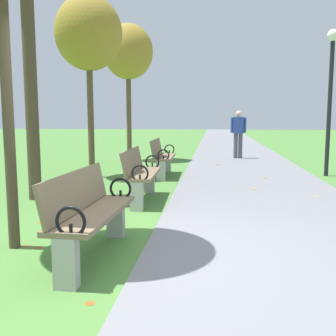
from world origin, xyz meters
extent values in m
plane|color=#4C7F38|center=(0.00, 0.00, 0.00)|extent=(80.00, 80.00, 0.00)
cube|color=slate|center=(1.60, 18.00, 0.01)|extent=(3.19, 44.00, 0.02)
cube|color=#7A664C|center=(-0.45, -0.05, 0.47)|extent=(0.50, 1.62, 0.05)
cube|color=#7A664C|center=(-0.64, -0.05, 0.70)|extent=(0.18, 1.60, 0.40)
cube|color=#A8A59E|center=(-0.48, -0.79, 0.23)|extent=(0.20, 0.13, 0.45)
cube|color=#A8A59E|center=(-0.42, 0.69, 0.23)|extent=(0.20, 0.13, 0.45)
torus|color=black|center=(-0.42, -0.81, 0.59)|extent=(0.27, 0.04, 0.27)
cylinder|color=black|center=(-0.42, -0.81, 0.51)|extent=(0.03, 0.03, 0.12)
torus|color=black|center=(-0.36, 0.70, 0.59)|extent=(0.27, 0.04, 0.27)
cylinder|color=black|center=(-0.36, 0.70, 0.51)|extent=(0.03, 0.03, 0.12)
cube|color=#7A664C|center=(-0.45, 2.75, 0.47)|extent=(0.49, 1.61, 0.05)
cube|color=#7A664C|center=(-0.64, 2.75, 0.70)|extent=(0.17, 1.60, 0.40)
cube|color=#A8A59E|center=(-0.43, 2.01, 0.23)|extent=(0.20, 0.13, 0.45)
cube|color=#A8A59E|center=(-0.47, 3.49, 0.23)|extent=(0.20, 0.13, 0.45)
torus|color=black|center=(-0.37, 1.99, 0.59)|extent=(0.27, 0.04, 0.27)
cylinder|color=black|center=(-0.37, 1.99, 0.51)|extent=(0.03, 0.03, 0.12)
torus|color=black|center=(-0.41, 3.51, 0.59)|extent=(0.27, 0.04, 0.27)
cylinder|color=black|center=(-0.41, 3.51, 0.51)|extent=(0.03, 0.03, 0.12)
cube|color=#7A664C|center=(-0.45, 5.61, 0.47)|extent=(0.48, 1.61, 0.05)
cube|color=#7A664C|center=(-0.64, 5.61, 0.70)|extent=(0.16, 1.60, 0.40)
cube|color=#A8A59E|center=(-0.43, 4.87, 0.23)|extent=(0.20, 0.12, 0.45)
cube|color=#A8A59E|center=(-0.47, 6.35, 0.23)|extent=(0.20, 0.12, 0.45)
torus|color=black|center=(-0.37, 4.86, 0.59)|extent=(0.27, 0.04, 0.27)
cylinder|color=black|center=(-0.37, 4.86, 0.51)|extent=(0.03, 0.03, 0.12)
torus|color=black|center=(-0.41, 6.38, 0.59)|extent=(0.27, 0.04, 0.27)
cylinder|color=black|center=(-0.41, 6.38, 0.51)|extent=(0.03, 0.03, 0.12)
cylinder|color=#4C3D2D|center=(-1.45, 0.17, 1.52)|extent=(0.12, 0.12, 3.04)
cylinder|color=#4C3D2D|center=(-2.38, 2.68, 1.98)|extent=(0.22, 0.22, 3.96)
cylinder|color=brown|center=(-2.16, 5.30, 1.41)|extent=(0.15, 0.15, 2.81)
ellipsoid|color=olive|center=(-2.16, 5.30, 3.35)|extent=(1.55, 1.55, 1.71)
cylinder|color=brown|center=(-2.04, 8.98, 1.48)|extent=(0.16, 0.16, 2.95)
ellipsoid|color=olive|center=(-2.04, 8.98, 3.51)|extent=(1.60, 1.60, 1.76)
cylinder|color=#4C4C56|center=(1.49, 9.88, 0.45)|extent=(0.14, 0.14, 0.85)
cylinder|color=#4C4C56|center=(1.65, 9.88, 0.45)|extent=(0.14, 0.14, 0.85)
cube|color=#2D4799|center=(1.57, 9.88, 1.15)|extent=(0.34, 0.23, 0.56)
sphere|color=beige|center=(1.57, 9.88, 1.54)|extent=(0.20, 0.20, 0.20)
cylinder|color=#2D4799|center=(1.35, 9.88, 1.15)|extent=(0.09, 0.09, 0.52)
cylinder|color=#2D4799|center=(1.79, 9.88, 1.15)|extent=(0.09, 0.09, 0.52)
cylinder|color=black|center=(3.49, 6.12, 1.60)|extent=(0.10, 0.10, 3.20)
sphere|color=white|center=(3.49, 6.12, 3.34)|extent=(0.28, 0.28, 0.28)
cylinder|color=gold|center=(-0.84, 2.16, 0.00)|extent=(0.08, 0.08, 0.00)
cylinder|color=#AD6B23|center=(-1.02, 1.29, 0.00)|extent=(0.11, 0.11, 0.00)
cylinder|color=gold|center=(2.60, 3.34, 0.02)|extent=(0.09, 0.09, 0.00)
cylinder|color=#AD6B23|center=(0.68, 7.20, 0.02)|extent=(0.10, 0.10, 0.00)
cylinder|color=gold|center=(-1.39, 8.59, 0.00)|extent=(0.12, 0.12, 0.00)
cylinder|color=brown|center=(0.85, 7.95, 0.02)|extent=(0.11, 0.11, 0.00)
cylinder|color=brown|center=(-1.33, 0.21, 0.00)|extent=(0.16, 0.16, 0.00)
cylinder|color=#93511E|center=(-0.20, -1.04, 0.00)|extent=(0.09, 0.09, 0.00)
cylinder|color=#93511E|center=(-1.18, 0.18, 0.00)|extent=(0.10, 0.10, 0.00)
cylinder|color=#BC842D|center=(-1.70, 5.40, 0.00)|extent=(0.09, 0.09, 0.00)
cylinder|color=#93511E|center=(-1.62, 1.19, 0.00)|extent=(0.09, 0.09, 0.00)
cylinder|color=#BC842D|center=(1.55, 3.99, 0.02)|extent=(0.14, 0.14, 0.00)
cylinder|color=#93511E|center=(-1.21, 3.59, 0.00)|extent=(0.09, 0.09, 0.00)
cylinder|color=#93511E|center=(-1.69, 3.43, 0.00)|extent=(0.15, 0.15, 0.00)
cylinder|color=#AD6B23|center=(1.94, 5.43, 0.02)|extent=(0.11, 0.11, 0.00)
camera|label=1|loc=(0.75, -3.88, 1.45)|focal=42.35mm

